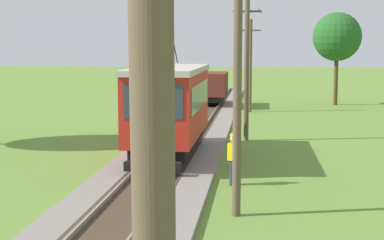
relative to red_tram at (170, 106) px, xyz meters
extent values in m
cube|color=red|center=(0.00, 0.02, 0.11)|extent=(2.50, 8.00, 2.60)
cube|color=#B2ADA3|center=(0.00, 0.02, 1.52)|extent=(2.60, 8.32, 0.22)
cube|color=black|center=(0.00, 0.02, -1.47)|extent=(2.10, 7.04, 0.44)
cube|color=#2D3842|center=(0.00, -3.99, 0.57)|extent=(2.10, 0.03, 1.25)
cube|color=#2D3842|center=(1.26, 0.02, 0.47)|extent=(0.02, 6.72, 1.04)
sphere|color=#F4EAB2|center=(0.00, -4.04, -0.74)|extent=(0.28, 0.28, 0.28)
cylinder|color=black|center=(0.00, 1.62, 2.33)|extent=(0.05, 1.67, 1.19)
cube|color=black|center=(0.00, -4.18, -1.69)|extent=(2.00, 0.36, 0.32)
cylinder|color=black|center=(0.00, -2.22, -1.47)|extent=(1.54, 0.80, 0.80)
cylinder|color=black|center=(0.00, 2.26, -1.47)|extent=(1.54, 0.80, 0.80)
cube|color=maroon|center=(0.00, 21.84, -0.42)|extent=(2.40, 5.20, 1.70)
cube|color=black|center=(0.00, 21.84, -1.49)|extent=(2.02, 4.78, 0.38)
cylinder|color=black|center=(0.00, 20.28, -1.49)|extent=(1.54, 0.76, 0.76)
cylinder|color=black|center=(0.00, 23.40, -1.49)|extent=(1.54, 0.76, 0.76)
cylinder|color=brown|center=(3.05, -21.50, 1.71)|extent=(0.24, 0.49, 7.81)
cylinder|color=brown|center=(3.05, -8.17, 1.75)|extent=(0.24, 0.42, 7.89)
cylinder|color=brown|center=(3.05, 5.13, 1.40)|extent=(0.24, 0.51, 7.20)
cube|color=brown|center=(3.05, 5.13, 4.14)|extent=(1.40, 0.10, 0.10)
cylinder|color=silver|center=(2.50, 5.13, 4.24)|extent=(0.08, 0.08, 0.10)
cylinder|color=silver|center=(3.60, 5.13, 4.24)|extent=(0.08, 0.08, 0.10)
cylinder|color=brown|center=(3.05, 18.42, 1.08)|extent=(0.24, 0.34, 6.54)
cube|color=brown|center=(3.05, 18.42, 3.56)|extent=(1.40, 0.10, 0.10)
cylinder|color=silver|center=(2.50, 18.42, 3.66)|extent=(0.08, 0.08, 0.10)
cylinder|color=silver|center=(3.60, 18.42, 3.66)|extent=(0.08, 0.08, 0.10)
cylinder|color=navy|center=(2.77, -4.60, -1.76)|extent=(0.15, 0.15, 0.86)
cylinder|color=navy|center=(2.84, -4.45, -1.76)|extent=(0.15, 0.15, 0.86)
cube|color=yellow|center=(2.80, -4.52, -1.04)|extent=(0.38, 0.45, 0.58)
sphere|color=beige|center=(2.80, -4.52, -0.61)|extent=(0.22, 0.22, 0.22)
sphere|color=yellow|center=(2.80, -4.52, -0.51)|extent=(0.21, 0.21, 0.21)
cylinder|color=#4C3823|center=(9.75, 24.33, -0.22)|extent=(0.32, 0.32, 3.95)
sphere|color=#235B23|center=(9.75, 24.33, 3.19)|extent=(3.83, 3.83, 3.83)
camera|label=1|loc=(3.61, -24.66, 2.50)|focal=56.71mm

